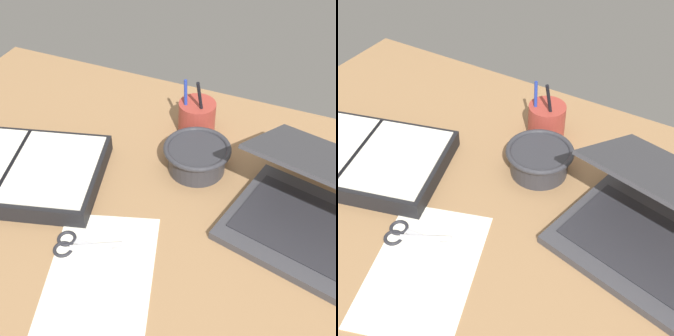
{
  "view_description": "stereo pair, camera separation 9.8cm",
  "coord_description": "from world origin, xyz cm",
  "views": [
    {
      "loc": [
        30.02,
        -58.99,
        74.79
      ],
      "look_at": [
        1.77,
        7.98,
        9.0
      ],
      "focal_mm": 50.0,
      "sensor_mm": 36.0,
      "label": 1
    },
    {
      "loc": [
        38.77,
        -54.58,
        74.79
      ],
      "look_at": [
        1.77,
        7.98,
        9.0
      ],
      "focal_mm": 50.0,
      "sensor_mm": 36.0,
      "label": 2
    }
  ],
  "objects": [
    {
      "name": "scissors",
      "position": [
        -9.55,
        -13.08,
        2.34
      ],
      "size": [
        13.58,
        7.91,
        0.8
      ],
      "rotation": [
        0.0,
        0.0,
        0.28
      ],
      "color": "#B7B7BC",
      "rests_on": "desk_top"
    },
    {
      "name": "laptop",
      "position": [
        32.75,
        10.33,
        7.31
      ],
      "size": [
        37.3,
        37.81,
        18.35
      ],
      "rotation": [
        0.0,
        0.0,
        -0.22
      ],
      "color": "#38383D",
      "rests_on": "desk_top"
    },
    {
      "name": "paper_sheet_front",
      "position": [
        -1.18,
        -17.37,
        2.08
      ],
      "size": [
        27.62,
        34.23,
        0.16
      ],
      "primitive_type": "cube",
      "rotation": [
        0.0,
        0.0,
        0.31
      ],
      "color": "silver",
      "rests_on": "desk_top"
    },
    {
      "name": "pen_cup",
      "position": [
        -0.47,
        30.56,
        6.4
      ],
      "size": [
        9.15,
        9.15,
        16.13
      ],
      "color": "#9E382D",
      "rests_on": "desk_top"
    },
    {
      "name": "bowl",
      "position": [
        4.86,
        17.56,
        5.66
      ],
      "size": [
        15.37,
        15.37,
        6.6
      ],
      "color": "#2D2D33",
      "rests_on": "desk_top"
    },
    {
      "name": "planner",
      "position": [
        -31.71,
        -1.33,
        4.19
      ],
      "size": [
        44.6,
        35.21,
        4.58
      ],
      "rotation": [
        0.0,
        0.0,
        0.27
      ],
      "color": "black",
      "rests_on": "desk_top"
    },
    {
      "name": "desk_top",
      "position": [
        0.0,
        0.0,
        1.0
      ],
      "size": [
        140.0,
        100.0,
        2.0
      ],
      "primitive_type": "cube",
      "color": "#936D47",
      "rests_on": "ground"
    }
  ]
}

